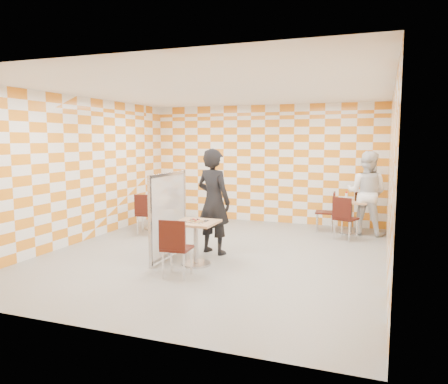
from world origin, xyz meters
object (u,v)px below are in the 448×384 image
(chair_second_side, at_px, (329,209))
(second_table, at_px, (351,211))
(main_table, at_px, (196,235))
(partition, at_px, (168,215))
(chair_second_front, at_px, (344,215))
(man_dark, at_px, (214,201))
(chair_main_front, at_px, (175,244))
(sport_bottle, at_px, (346,196))
(man_white, at_px, (367,193))
(soda_bottle, at_px, (356,196))
(chair_empty_near, at_px, (145,211))
(empty_table, at_px, (156,208))
(chair_empty_far, at_px, (170,203))

(chair_second_side, bearing_deg, second_table, 0.74)
(main_table, distance_m, partition, 0.71)
(chair_second_front, xyz_separation_m, man_dark, (-2.20, -1.93, 0.44))
(chair_second_front, bearing_deg, second_table, 83.81)
(chair_main_front, relative_size, sport_bottle, 4.62)
(second_table, xyz_separation_m, man_dark, (-2.28, -2.70, 0.47))
(main_table, distance_m, chair_second_front, 3.52)
(second_table, bearing_deg, sport_bottle, 156.38)
(man_white, distance_m, sport_bottle, 0.45)
(partition, bearing_deg, soda_bottle, 47.68)
(chair_second_side, distance_m, man_dark, 3.27)
(main_table, bearing_deg, soda_bottle, 55.68)
(second_table, relative_size, chair_empty_near, 0.81)
(empty_table, relative_size, partition, 0.48)
(chair_second_front, relative_size, man_dark, 0.47)
(second_table, relative_size, chair_empty_far, 0.81)
(chair_main_front, distance_m, sport_bottle, 4.88)
(chair_second_front, height_order, man_dark, man_dark)
(second_table, distance_m, chair_empty_far, 4.37)
(main_table, xyz_separation_m, second_table, (2.28, 3.52, 0.00))
(empty_table, relative_size, soda_bottle, 3.26)
(chair_second_side, bearing_deg, empty_table, -163.89)
(main_table, height_order, second_table, same)
(empty_table, height_order, soda_bottle, soda_bottle)
(sport_bottle, bearing_deg, second_table, -23.62)
(man_white, bearing_deg, second_table, 16.59)
(empty_table, bearing_deg, chair_empty_far, 86.91)
(chair_second_side, bearing_deg, partition, -126.18)
(man_white, relative_size, sport_bottle, 9.36)
(chair_second_side, relative_size, sport_bottle, 4.62)
(second_table, height_order, empty_table, same)
(man_dark, bearing_deg, sport_bottle, -111.26)
(chair_second_side, relative_size, man_dark, 0.47)
(chair_second_side, relative_size, partition, 0.60)
(chair_empty_far, xyz_separation_m, partition, (1.44, -2.86, 0.25))
(main_table, distance_m, sport_bottle, 4.19)
(chair_empty_far, bearing_deg, chair_main_front, -61.86)
(chair_second_front, relative_size, chair_empty_far, 1.00)
(man_dark, bearing_deg, soda_bottle, -114.57)
(chair_second_front, height_order, man_white, man_white)
(chair_main_front, relative_size, man_white, 0.49)
(soda_bottle, bearing_deg, empty_table, -165.94)
(second_table, relative_size, partition, 0.48)
(main_table, bearing_deg, chair_second_front, 51.27)
(empty_table, bearing_deg, man_dark, -36.70)
(man_white, bearing_deg, chair_empty_near, 33.62)
(chair_main_front, height_order, soda_bottle, soda_bottle)
(chair_empty_far, distance_m, partition, 3.22)
(man_white, bearing_deg, soda_bottle, 20.87)
(second_table, height_order, chair_empty_far, chair_empty_far)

